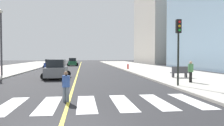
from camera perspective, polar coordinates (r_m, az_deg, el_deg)
name	(u,v)px	position (r m, az deg, el deg)	size (l,w,h in m)	color
sidewalk_kerb_east	(173,73)	(29.17, 15.62, -2.65)	(10.00, 120.00, 0.15)	#B2ADA3
crosswalk_paint	(68,104)	(11.01, -11.44, -10.46)	(13.50, 4.00, 0.01)	silver
lane_divider_paint	(80,67)	(46.80, -8.45, -0.99)	(0.16, 80.00, 0.01)	yellow
parking_garage_concrete	(170,18)	(74.16, 14.88, 11.21)	(18.00, 24.00, 28.85)	#B2ADA3
car_green_nearest	(73,62)	(51.84, -10.21, 0.23)	(2.61, 4.15, 1.84)	#236B42
car_blue_second	(50,64)	(42.74, -15.81, -0.25)	(2.45, 3.86, 1.71)	#2D479E
car_gray_third	(56,70)	(23.22, -14.29, -1.69)	(2.76, 4.42, 1.97)	slate
traffic_light_near_corner	(178,39)	(16.90, 16.96, 5.95)	(0.36, 0.41, 4.88)	black
park_bench	(180,72)	(23.18, 17.28, -2.30)	(1.82, 0.61, 1.12)	#47474C
pedestrian_crossing	(66,85)	(11.36, -11.92, -5.70)	(0.39, 0.39, 1.56)	slate
pedestrian_waiting_east	(191,71)	(19.27, 19.85, -1.90)	(0.43, 0.43, 1.75)	black
fire_hydrant	(128,66)	(36.40, 4.18, -0.89)	(0.26, 0.26, 0.89)	red
street_lamp	(1,36)	(28.17, -26.96, 6.20)	(0.44, 0.44, 7.49)	#38383D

